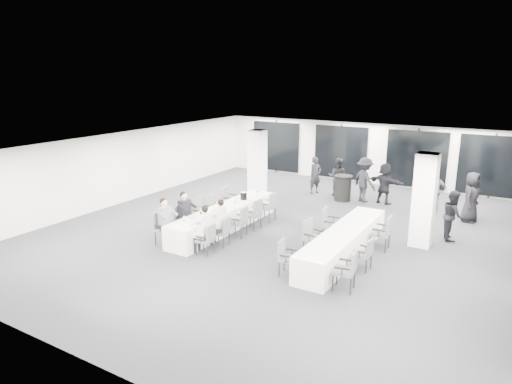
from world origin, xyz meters
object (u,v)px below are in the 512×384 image
chair_main_right_mid (240,220)px  chair_side_left_far (329,222)px  chair_main_right_second (223,230)px  banquet_table_side (344,243)px  standing_guest_c (365,177)px  standing_guest_b (337,174)px  ice_bucket_far (244,196)px  chair_main_left_far (229,198)px  banquet_table_main (224,218)px  standing_guest_e (472,194)px  standing_guest_a (315,173)px  standing_guest_h (453,212)px  standing_guest_g (263,161)px  standing_guest_f (385,181)px  chair_side_right_mid (365,252)px  chair_main_left_near (162,226)px  chair_side_right_near (348,268)px  chair_main_right_fourth (254,212)px  chair_main_left_mid (200,211)px  chair_main_right_near (207,238)px  ice_bucket_near (203,213)px  cocktail_table (343,188)px  standing_guest_d (436,188)px  chair_side_left_near (286,255)px  chair_side_right_far (384,231)px  chair_main_right_far (269,205)px  chair_side_left_mid (312,235)px  chair_main_left_fourth (212,207)px  chair_main_left_second (182,218)px

chair_main_right_mid → chair_side_left_far: 2.75m
chair_main_right_second → chair_main_right_mid: chair_main_right_mid is taller
banquet_table_side → standing_guest_c: standing_guest_c is taller
standing_guest_b → ice_bucket_far: 5.12m
chair_main_left_far → banquet_table_main: bearing=21.0°
standing_guest_c → standing_guest_e: standing_guest_c is taller
standing_guest_a → ice_bucket_far: size_ratio=6.73×
standing_guest_e → standing_guest_h: 2.22m
standing_guest_g → standing_guest_f: bearing=46.6°
standing_guest_h → chair_main_right_mid: bearing=101.6°
chair_main_right_second → chair_side_right_mid: size_ratio=0.99×
chair_main_left_near → chair_side_right_near: 5.85m
chair_main_right_mid → standing_guest_b: standing_guest_b is taller
chair_side_right_mid → standing_guest_a: 7.92m
chair_side_right_near → chair_main_right_second: bearing=70.5°
chair_main_right_fourth → standing_guest_b: (0.77, 5.50, 0.33)m
chair_main_left_mid → chair_main_left_far: chair_main_left_far is taller
chair_main_left_near → chair_main_right_near: chair_main_left_near is taller
banquet_table_side → ice_bucket_near: 4.31m
chair_main_right_mid → ice_bucket_far: ice_bucket_far is taller
chair_main_right_near → standing_guest_e: standing_guest_e is taller
standing_guest_h → standing_guest_a: bearing=45.9°
standing_guest_e → chair_main_left_far: bearing=124.7°
chair_main_left_far → chair_side_left_far: 4.23m
banquet_table_main → standing_guest_e: standing_guest_e is taller
chair_main_right_near → standing_guest_a: 7.89m
cocktail_table → standing_guest_e: (4.74, -0.34, 0.47)m
chair_side_right_mid → ice_bucket_near: 5.01m
standing_guest_d → banquet_table_main: bearing=20.0°
chair_side_left_near → chair_main_right_mid: bearing=-133.1°
chair_main_left_near → chair_side_right_far: bearing=106.7°
chair_main_right_mid → chair_main_right_far: size_ratio=0.94×
chair_side_left_mid → chair_side_left_near: bearing=8.9°
cocktail_table → chair_side_left_far: cocktail_table is taller
cocktail_table → standing_guest_f: bearing=14.4°
standing_guest_f → standing_guest_g: bearing=7.8°
cocktail_table → chair_main_right_near: size_ratio=1.17×
chair_side_left_far → standing_guest_f: size_ratio=0.55×
chair_main_left_far → chair_side_right_far: bearing=76.0°
banquet_table_main → chair_main_left_mid: bearing=-166.4°
banquet_table_main → cocktail_table: (2.11, 5.37, 0.15)m
banquet_table_main → chair_main_left_mid: 0.88m
standing_guest_c → chair_side_left_far: bearing=129.1°
banquet_table_main → chair_side_right_near: chair_side_right_near is taller
chair_main_left_near → standing_guest_c: bearing=144.1°
chair_main_right_second → chair_main_left_near: bearing=108.7°
standing_guest_a → standing_guest_h: standing_guest_a is taller
chair_main_right_mid → standing_guest_b: size_ratio=0.53×
chair_main_left_fourth → chair_side_left_mid: size_ratio=0.94×
chair_main_left_second → chair_main_right_far: bearing=133.6°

